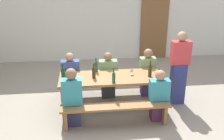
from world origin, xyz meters
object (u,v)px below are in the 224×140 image
(tasting_table, at_px, (112,80))
(bench_far, at_px, (109,80))
(wooden_door, at_px, (154,27))
(bench_near, at_px, (116,109))
(wine_glass_0, at_px, (159,70))
(wine_glass_1, at_px, (132,70))
(standing_host, at_px, (179,70))
(seated_guest_far_0, at_px, (71,78))
(wine_bottle_1, at_px, (96,66))
(wine_bottle_4, at_px, (66,77))
(seated_guest_far_2, at_px, (147,73))
(wine_bottle_2, at_px, (63,72))
(wine_bottle_3, at_px, (114,78))
(seated_guest_near_0, at_px, (72,98))
(seated_guest_far_1, at_px, (108,76))
(wine_bottle_5, at_px, (94,72))
(wine_bottle_0, at_px, (150,70))
(seated_guest_near_1, at_px, (159,97))

(tasting_table, height_order, bench_far, tasting_table)
(wooden_door, height_order, bench_far, wooden_door)
(bench_near, relative_size, wine_glass_0, 11.41)
(wine_glass_1, xyz_separation_m, standing_host, (1.06, 0.04, -0.06))
(seated_guest_far_0, bearing_deg, wine_glass_1, 69.53)
(wine_bottle_1, distance_m, wine_glass_0, 1.37)
(wine_bottle_4, bearing_deg, wine_glass_0, 4.12)
(tasting_table, distance_m, standing_host, 1.50)
(bench_far, distance_m, wine_bottle_4, 1.40)
(bench_far, relative_size, seated_guest_far_2, 1.82)
(bench_far, xyz_separation_m, wine_bottle_2, (-1.03, -0.62, 0.50))
(bench_far, relative_size, wine_bottle_3, 6.68)
(wine_glass_1, bearing_deg, seated_guest_near_0, -154.02)
(seated_guest_far_1, bearing_deg, wine_bottle_3, 1.75)
(wine_bottle_1, bearing_deg, wine_glass_0, -16.11)
(tasting_table, relative_size, wine_glass_1, 13.25)
(wooden_door, relative_size, wine_glass_0, 11.29)
(wine_bottle_2, distance_m, wine_bottle_4, 0.29)
(bench_near, distance_m, wine_bottle_3, 0.64)
(wine_bottle_2, relative_size, seated_guest_far_1, 0.28)
(wine_bottle_5, distance_m, seated_guest_far_2, 1.45)
(tasting_table, height_order, seated_guest_near_0, seated_guest_near_0)
(bench_near, distance_m, wine_bottle_0, 1.14)
(wine_bottle_2, relative_size, seated_guest_far_0, 0.27)
(wine_glass_1, bearing_deg, wine_bottle_0, -19.68)
(wine_bottle_1, distance_m, seated_guest_far_0, 0.71)
(standing_host, bearing_deg, seated_guest_near_0, 15.61)
(bench_near, height_order, seated_guest_near_0, seated_guest_near_0)
(wine_glass_1, bearing_deg, wine_glass_0, -11.54)
(wine_bottle_4, bearing_deg, wine_glass_1, 10.50)
(wooden_door, height_order, wine_bottle_0, wooden_door)
(bench_far, bearing_deg, wine_glass_0, -37.36)
(bench_near, height_order, wine_bottle_5, wine_bottle_5)
(seated_guest_far_2, bearing_deg, seated_guest_far_1, -90.00)
(wooden_door, xyz_separation_m, seated_guest_far_2, (-0.85, -2.70, -0.49))
(seated_guest_far_2, bearing_deg, bench_near, -35.75)
(wine_bottle_5, height_order, wine_glass_1, wine_bottle_5)
(wine_bottle_2, bearing_deg, seated_guest_far_2, 13.73)
(standing_host, bearing_deg, wine_glass_0, 16.98)
(wine_glass_0, xyz_separation_m, seated_guest_far_2, (-0.09, 0.61, -0.32))
(tasting_table, bearing_deg, wine_bottle_0, -5.25)
(wine_glass_0, xyz_separation_m, seated_guest_near_1, (-0.12, -0.50, -0.37))
(wine_bottle_3, height_order, standing_host, standing_host)
(tasting_table, relative_size, seated_guest_far_2, 1.91)
(bench_near, relative_size, wine_bottle_1, 6.74)
(wine_bottle_2, distance_m, seated_guest_far_2, 2.01)
(bench_far, distance_m, wine_glass_0, 1.36)
(tasting_table, bearing_deg, wine_glass_1, 7.72)
(wine_bottle_0, distance_m, seated_guest_far_1, 1.10)
(bench_far, bearing_deg, standing_host, -22.11)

